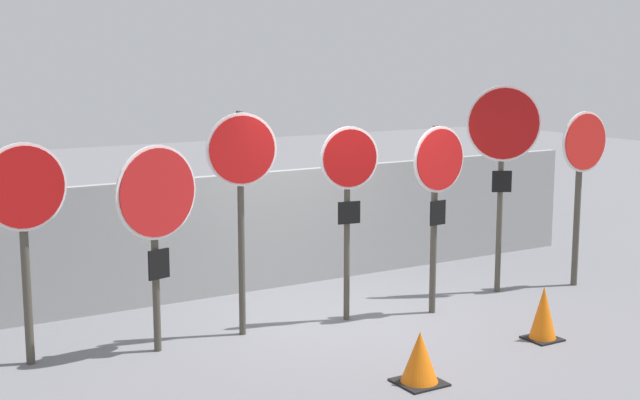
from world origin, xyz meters
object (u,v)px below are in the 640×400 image
(stop_sign_5, at_px, (503,142))
(stop_sign_6, at_px, (582,163))
(stop_sign_3, at_px, (349,182))
(stop_sign_4, at_px, (438,181))
(stop_sign_1, at_px, (157,208))
(stop_sign_2, at_px, (242,174))
(stop_sign_0, at_px, (25,211))
(traffic_cone_1, at_px, (420,358))
(traffic_cone_0, at_px, (543,313))

(stop_sign_5, relative_size, stop_sign_6, 1.15)
(stop_sign_3, bearing_deg, stop_sign_4, -7.30)
(stop_sign_1, distance_m, stop_sign_2, 1.01)
(stop_sign_0, height_order, traffic_cone_1, stop_sign_0)
(stop_sign_3, relative_size, stop_sign_5, 0.85)
(stop_sign_1, xyz_separation_m, stop_sign_5, (4.53, -0.05, 0.44))
(stop_sign_3, xyz_separation_m, traffic_cone_0, (1.41, -1.65, -1.32))
(stop_sign_0, xyz_separation_m, stop_sign_3, (3.45, -0.36, 0.07))
(stop_sign_0, xyz_separation_m, stop_sign_1, (1.22, -0.28, -0.04))
(stop_sign_4, height_order, traffic_cone_1, stop_sign_4)
(stop_sign_6, relative_size, traffic_cone_0, 3.91)
(stop_sign_0, distance_m, traffic_cone_0, 5.41)
(stop_sign_4, distance_m, stop_sign_5, 1.36)
(traffic_cone_0, bearing_deg, stop_sign_3, 130.58)
(traffic_cone_0, height_order, traffic_cone_1, traffic_cone_0)
(stop_sign_4, bearing_deg, stop_sign_1, 168.28)
(stop_sign_1, height_order, stop_sign_3, stop_sign_3)
(stop_sign_2, distance_m, stop_sign_6, 4.69)
(traffic_cone_0, bearing_deg, stop_sign_0, 157.60)
(stop_sign_2, relative_size, traffic_cone_0, 4.14)
(stop_sign_3, height_order, stop_sign_4, stop_sign_3)
(stop_sign_4, distance_m, traffic_cone_1, 2.64)
(stop_sign_3, xyz_separation_m, stop_sign_5, (2.30, 0.03, 0.32))
(stop_sign_0, height_order, stop_sign_6, stop_sign_6)
(stop_sign_1, height_order, traffic_cone_1, stop_sign_1)
(stop_sign_6, height_order, traffic_cone_0, stop_sign_6)
(stop_sign_0, relative_size, stop_sign_4, 0.99)
(stop_sign_5, bearing_deg, traffic_cone_1, -115.88)
(stop_sign_4, bearing_deg, traffic_cone_0, -79.64)
(stop_sign_1, bearing_deg, stop_sign_6, -18.11)
(stop_sign_1, distance_m, traffic_cone_1, 2.97)
(stop_sign_5, height_order, traffic_cone_1, stop_sign_5)
(stop_sign_1, bearing_deg, stop_sign_0, 152.28)
(stop_sign_0, distance_m, stop_sign_3, 3.47)
(stop_sign_5, bearing_deg, stop_sign_6, 14.00)
(stop_sign_1, bearing_deg, traffic_cone_0, -40.10)
(stop_sign_4, bearing_deg, stop_sign_6, -4.51)
(stop_sign_0, xyz_separation_m, traffic_cone_1, (2.96, -2.35, -1.29))
(stop_sign_2, distance_m, stop_sign_5, 3.57)
(stop_sign_4, bearing_deg, stop_sign_2, 164.46)
(stop_sign_4, bearing_deg, stop_sign_3, 159.05)
(traffic_cone_1, bearing_deg, stop_sign_6, 23.99)
(stop_sign_2, relative_size, stop_sign_4, 1.10)
(traffic_cone_0, xyz_separation_m, traffic_cone_1, (-1.91, -0.34, -0.04))
(stop_sign_6, bearing_deg, stop_sign_4, -179.87)
(stop_sign_6, height_order, traffic_cone_1, stop_sign_6)
(stop_sign_4, bearing_deg, traffic_cone_1, -137.16)
(stop_sign_0, bearing_deg, stop_sign_3, -14.22)
(stop_sign_3, distance_m, stop_sign_4, 1.07)
(stop_sign_5, distance_m, traffic_cone_0, 2.51)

